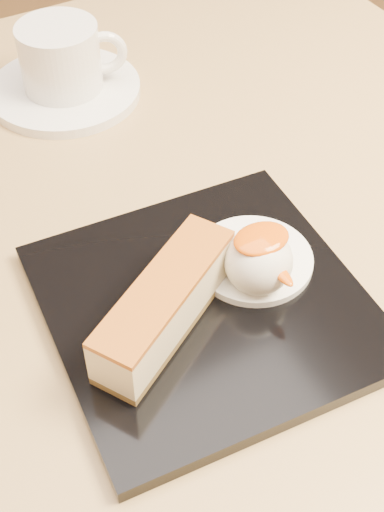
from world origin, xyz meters
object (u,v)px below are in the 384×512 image
dessert_plate (206,306)px  cheesecake (165,304)px  saucer (65,90)px  ice_cream_scoop (258,261)px  coffee_cup (62,56)px  table (164,348)px

dessert_plate → cheesecake: size_ratio=1.66×
saucer → ice_cream_scoop: bearing=-86.0°
ice_cream_scoop → coffee_cup: (-0.02, 0.31, 0.01)m
table → saucer: 0.27m
ice_cream_scoop → cheesecake: bearing=180.0°
cheesecake → table: bearing=34.6°
saucer → coffee_cup: (0.00, -0.00, 0.04)m
dessert_plate → cheesecake: bearing=-171.9°
table → dessert_plate: dessert_plate is taller
cheesecake → coffee_cup: 0.32m
ice_cream_scoop → dessert_plate: bearing=172.9°
table → saucer: size_ratio=5.33×
table → coffee_cup: coffee_cup is taller
table → ice_cream_scoop: 0.22m
table → cheesecake: size_ratio=6.04×
saucer → dessert_plate: bearing=-93.3°
ice_cream_scoop → coffee_cup: coffee_cup is taller
cheesecake → saucer: bearing=49.5°
table → saucer: bearing=87.3°
table → saucer: (0.01, 0.22, 0.16)m
cheesecake → coffee_cup: bearing=49.2°
cheesecake → saucer: cheesecake is taller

